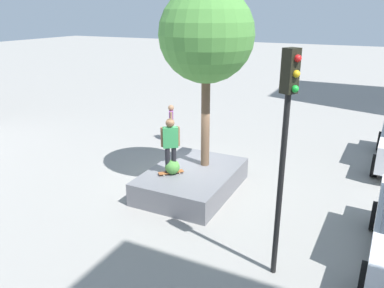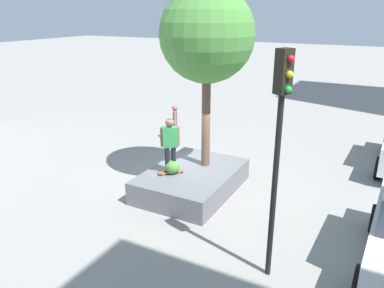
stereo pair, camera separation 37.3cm
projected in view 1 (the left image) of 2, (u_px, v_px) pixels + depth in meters
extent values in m
plane|color=gray|center=(192.00, 182.00, 13.08)|extent=(120.00, 120.00, 0.00)
cube|color=slate|center=(192.00, 180.00, 12.38)|extent=(3.65, 2.60, 0.72)
cylinder|color=brown|center=(205.00, 116.00, 12.14)|extent=(0.28, 0.28, 3.40)
sphere|color=#4C8C3D|center=(206.00, 35.00, 11.31)|extent=(2.89, 2.89, 2.89)
sphere|color=#4C8C3D|center=(172.00, 167.00, 11.92)|extent=(0.47, 0.47, 0.47)
cube|color=brown|center=(171.00, 172.00, 11.96)|extent=(0.71, 0.71, 0.02)
sphere|color=beige|center=(164.00, 175.00, 11.82)|extent=(0.06, 0.06, 0.06)
sphere|color=beige|center=(162.00, 173.00, 11.97)|extent=(0.06, 0.06, 0.06)
sphere|color=beige|center=(180.00, 173.00, 11.97)|extent=(0.06, 0.06, 0.06)
sphere|color=beige|center=(178.00, 171.00, 12.12)|extent=(0.06, 0.06, 0.06)
cylinder|color=black|center=(174.00, 159.00, 11.83)|extent=(0.15, 0.15, 0.83)
cylinder|color=black|center=(168.00, 160.00, 11.80)|extent=(0.15, 0.15, 0.83)
cube|color=#338C4C|center=(170.00, 137.00, 11.57)|extent=(0.43, 0.49, 0.65)
cylinder|color=brown|center=(178.00, 136.00, 11.60)|extent=(0.10, 0.10, 0.61)
cylinder|color=brown|center=(162.00, 137.00, 11.52)|extent=(0.10, 0.10, 0.61)
sphere|color=brown|center=(170.00, 123.00, 11.42)|extent=(0.27, 0.27, 0.27)
cylinder|color=black|center=(375.00, 166.00, 13.43)|extent=(0.82, 0.27, 0.81)
cylinder|color=black|center=(381.00, 141.00, 15.95)|extent=(0.82, 0.27, 0.81)
cylinder|color=black|center=(365.00, 280.00, 7.75)|extent=(0.79, 0.26, 0.78)
cylinder|color=black|center=(375.00, 216.00, 10.18)|extent=(0.79, 0.26, 0.78)
cylinder|color=black|center=(280.00, 190.00, 7.93)|extent=(0.12, 0.12, 4.10)
cube|color=black|center=(290.00, 71.00, 7.10)|extent=(0.36, 0.34, 0.85)
sphere|color=red|center=(298.00, 58.00, 6.91)|extent=(0.14, 0.14, 0.14)
sphere|color=gold|center=(296.00, 74.00, 7.00)|extent=(0.14, 0.14, 0.14)
sphere|color=green|center=(295.00, 89.00, 7.09)|extent=(0.14, 0.14, 0.14)
cylinder|color=navy|center=(171.00, 133.00, 17.02)|extent=(0.14, 0.14, 0.79)
cylinder|color=navy|center=(171.00, 132.00, 17.20)|extent=(0.14, 0.14, 0.79)
cube|color=#8C4C99|center=(171.00, 117.00, 16.87)|extent=(0.48, 0.38, 0.62)
cylinder|color=#9E7251|center=(171.00, 118.00, 16.64)|extent=(0.10, 0.10, 0.59)
cylinder|color=#9E7251|center=(171.00, 116.00, 17.09)|extent=(0.10, 0.10, 0.59)
sphere|color=#9E7251|center=(171.00, 108.00, 16.72)|extent=(0.26, 0.26, 0.26)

